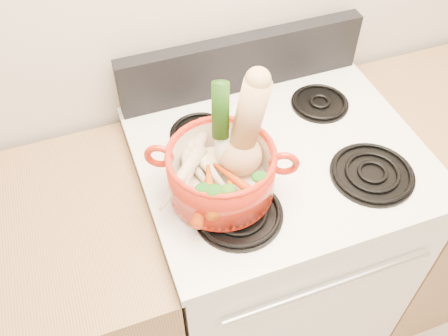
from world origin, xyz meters
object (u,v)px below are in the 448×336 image
object	(u,v)px
stove_body	(269,247)
leek	(222,130)
dutch_oven	(221,172)
squash	(242,129)

from	to	relation	value
stove_body	leek	distance (m)	0.70
stove_body	leek	size ratio (longest dim) A/B	3.40
dutch_oven	leek	xyz separation A→B (m)	(0.02, 0.04, 0.10)
stove_body	dutch_oven	distance (m)	0.61
stove_body	leek	bearing A→B (deg)	-168.60
squash	leek	xyz separation A→B (m)	(-0.04, 0.02, -0.00)
stove_body	dutch_oven	xyz separation A→B (m)	(-0.21, -0.08, 0.57)
leek	dutch_oven	bearing A→B (deg)	-92.15
dutch_oven	stove_body	bearing A→B (deg)	46.24
squash	leek	world-z (taller)	squash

